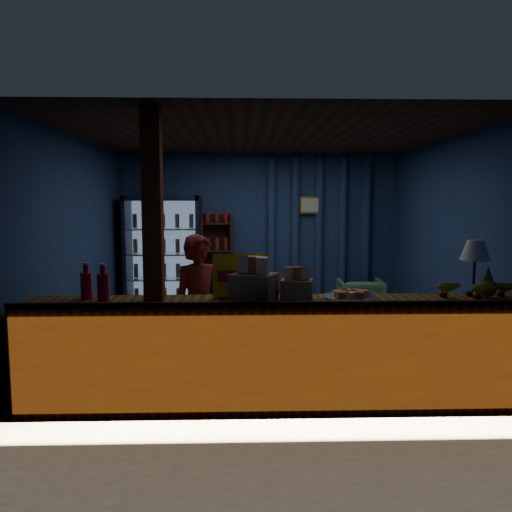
{
  "coord_description": "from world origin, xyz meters",
  "views": [
    {
      "loc": [
        -0.3,
        -6.17,
        1.8
      ],
      "look_at": [
        -0.12,
        -0.2,
        1.15
      ],
      "focal_mm": 35.0,
      "sensor_mm": 36.0,
      "label": 1
    }
  ],
  "objects": [
    {
      "name": "banana_bunches",
      "position": [
        1.77,
        -1.88,
        1.03
      ],
      "size": [
        0.76,
        0.29,
        0.17
      ],
      "color": "gold",
      "rests_on": "counter"
    },
    {
      "name": "shopkeeper",
      "position": [
        -0.71,
        -1.32,
        0.74
      ],
      "size": [
        0.64,
        0.54,
        1.49
      ],
      "primitive_type": "imported",
      "rotation": [
        0.0,
        0.0,
        0.41
      ],
      "color": "maroon",
      "rests_on": "ground"
    },
    {
      "name": "yellow_sign",
      "position": [
        -0.31,
        -1.79,
        1.15
      ],
      "size": [
        0.49,
        0.1,
        0.39
      ],
      "color": "yellow",
      "rests_on": "counter"
    },
    {
      "name": "beverage_cooler",
      "position": [
        -1.55,
        1.92,
        0.93
      ],
      "size": [
        1.2,
        0.62,
        1.9
      ],
      "color": "black",
      "rests_on": "ground"
    },
    {
      "name": "ground",
      "position": [
        0.0,
        0.0,
        0.0
      ],
      "size": [
        4.6,
        4.6,
        0.0
      ],
      "primitive_type": "plane",
      "color": "#515154",
      "rests_on": "ground"
    },
    {
      "name": "table_lamp",
      "position": [
        1.8,
        -1.78,
        1.35
      ],
      "size": [
        0.26,
        0.26,
        0.51
      ],
      "color": "black",
      "rests_on": "counter"
    },
    {
      "name": "support_post",
      "position": [
        -1.05,
        -1.9,
        1.3
      ],
      "size": [
        0.16,
        0.16,
        2.6
      ],
      "primitive_type": "cube",
      "color": "#9B3916",
      "rests_on": "ground"
    },
    {
      "name": "bottle_shelf",
      "position": [
        -0.7,
        2.06,
        0.79
      ],
      "size": [
        0.5,
        0.28,
        1.6
      ],
      "color": "#3E1D13",
      "rests_on": "ground"
    },
    {
      "name": "curtain_folds",
      "position": [
        1.0,
        2.14,
        1.3
      ],
      "size": [
        1.74,
        0.14,
        2.5
      ],
      "color": "navy",
      "rests_on": "room_walls"
    },
    {
      "name": "pastry_tray",
      "position": [
        0.65,
        -1.87,
        0.98
      ],
      "size": [
        0.47,
        0.47,
        0.08
      ],
      "color": "silver",
      "rests_on": "counter"
    },
    {
      "name": "framed_picture",
      "position": [
        0.85,
        2.1,
        1.75
      ],
      "size": [
        0.36,
        0.04,
        0.28
      ],
      "color": "gold",
      "rests_on": "room_walls"
    },
    {
      "name": "snack_box_left",
      "position": [
        -0.19,
        -1.92,
        1.09
      ],
      "size": [
        0.45,
        0.41,
        0.39
      ],
      "color": "#916846",
      "rests_on": "counter"
    },
    {
      "name": "room_walls",
      "position": [
        0.0,
        0.0,
        1.57
      ],
      "size": [
        4.6,
        4.6,
        4.6
      ],
      "color": "navy",
      "rests_on": "ground"
    },
    {
      "name": "counter",
      "position": [
        0.0,
        -1.91,
        0.48
      ],
      "size": [
        4.4,
        0.57,
        0.99
      ],
      "color": "brown",
      "rests_on": "ground"
    },
    {
      "name": "soda_bottles",
      "position": [
        -1.58,
        -1.85,
        1.08
      ],
      "size": [
        0.27,
        0.18,
        0.32
      ],
      "color": "#B60C26",
      "rests_on": "counter"
    },
    {
      "name": "side_table",
      "position": [
        0.2,
        1.54,
        0.22
      ],
      "size": [
        0.49,
        0.36,
        0.53
      ],
      "color": "#3E1D13",
      "rests_on": "ground"
    },
    {
      "name": "green_chair",
      "position": [
        1.54,
        1.39,
        0.31
      ],
      "size": [
        0.69,
        0.71,
        0.61
      ],
      "primitive_type": "imported",
      "rotation": [
        0.0,
        0.0,
        3.08
      ],
      "color": "#50A067",
      "rests_on": "ground"
    },
    {
      "name": "pineapple",
      "position": [
        1.88,
        -1.87,
        1.06
      ],
      "size": [
        0.16,
        0.16,
        0.28
      ],
      "color": "olive",
      "rests_on": "counter"
    },
    {
      "name": "snack_box_centre",
      "position": [
        0.18,
        -1.89,
        1.05
      ],
      "size": [
        0.31,
        0.27,
        0.29
      ],
      "color": "#916846",
      "rests_on": "counter"
    }
  ]
}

